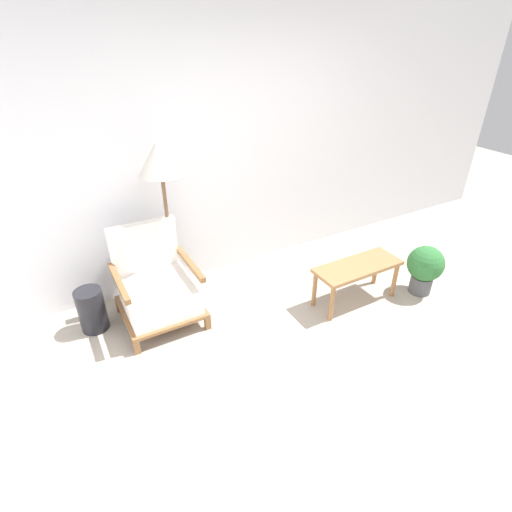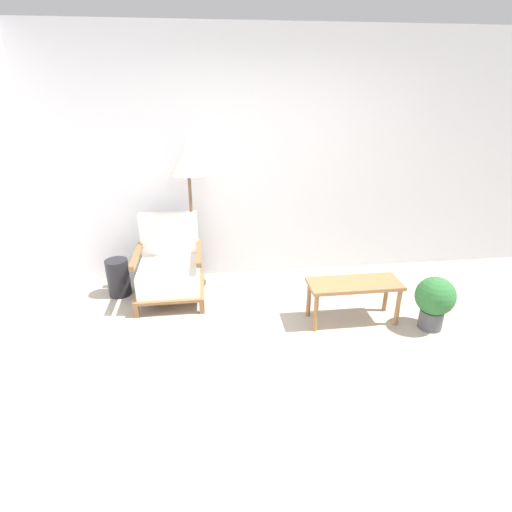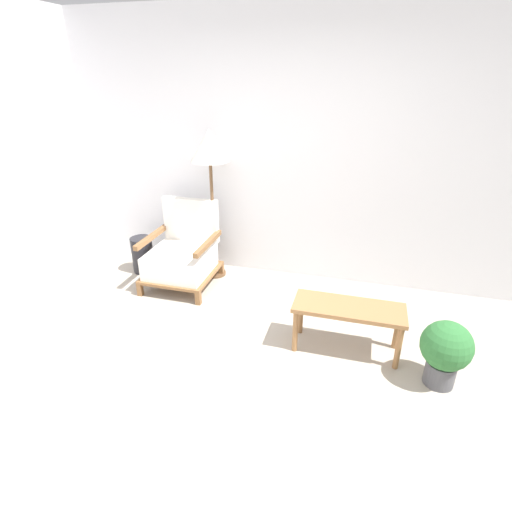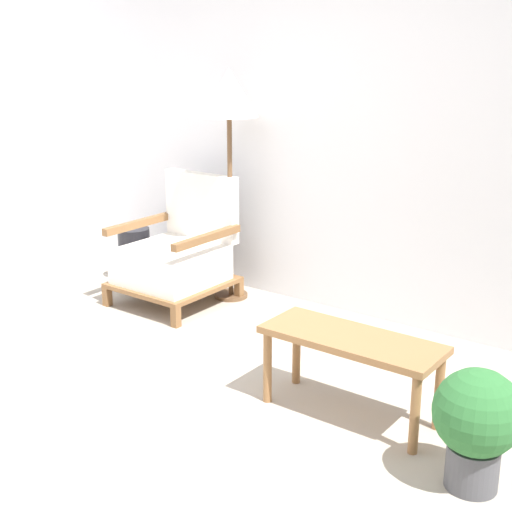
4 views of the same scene
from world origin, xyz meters
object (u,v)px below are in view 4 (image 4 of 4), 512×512
object	(u,v)px
armchair	(177,255)
vase	(135,255)
floor_lamp	(229,102)
potted_plant	(477,421)
coffee_table	(351,348)

from	to	relation	value
armchair	vase	world-z (taller)	armchair
armchair	vase	size ratio (longest dim) A/B	2.13
floor_lamp	vase	world-z (taller)	floor_lamp
vase	potted_plant	size ratio (longest dim) A/B	0.79
armchair	potted_plant	xyz separation A→B (m)	(2.46, -0.91, -0.03)
armchair	coffee_table	distance (m)	1.90
potted_plant	vase	bearing A→B (deg)	161.02
vase	floor_lamp	bearing A→B (deg)	10.07
potted_plant	armchair	bearing A→B (deg)	159.82
floor_lamp	vase	xyz separation A→B (m)	(-0.82, -0.15, -1.17)
armchair	floor_lamp	xyz separation A→B (m)	(0.25, 0.28, 1.04)
floor_lamp	potted_plant	distance (m)	2.73
floor_lamp	coffee_table	world-z (taller)	floor_lamp
armchair	coffee_table	xyz separation A→B (m)	(1.77, -0.69, 0.02)
armchair	potted_plant	distance (m)	2.62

